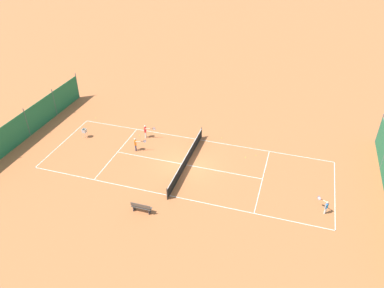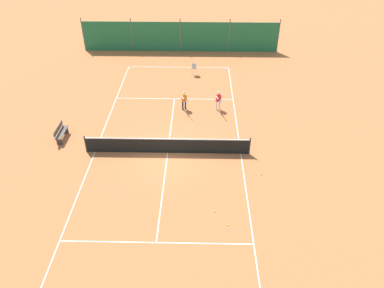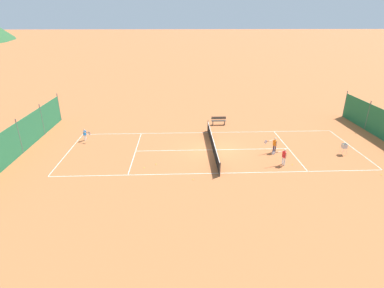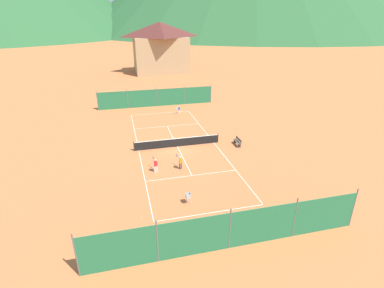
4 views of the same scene
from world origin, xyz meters
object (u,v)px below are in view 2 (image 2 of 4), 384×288
(player_far_service, at_px, (218,100))
(courtside_bench, at_px, (61,132))
(tennis_ball_mid_court, at_px, (218,104))
(ball_hopper, at_px, (194,67))
(player_near_service, at_px, (184,100))
(tennis_ball_by_net_left, at_px, (238,70))
(tennis_ball_alley_right, at_px, (229,225))
(tennis_ball_by_net_right, at_px, (261,175))
(tennis_net, at_px, (167,145))
(tennis_ball_near_corner, at_px, (215,211))

(player_far_service, bearing_deg, courtside_bench, 21.36)
(tennis_ball_mid_court, bearing_deg, ball_hopper, -70.01)
(player_near_service, height_order, courtside_bench, player_near_service)
(tennis_ball_by_net_left, bearing_deg, courtside_bench, 41.82)
(tennis_ball_alley_right, bearing_deg, player_far_service, -89.42)
(tennis_ball_by_net_left, bearing_deg, tennis_ball_by_net_right, 90.49)
(tennis_net, bearing_deg, tennis_ball_alley_right, 119.97)
(tennis_ball_near_corner, relative_size, tennis_ball_alley_right, 1.00)
(tennis_net, distance_m, tennis_ball_alley_right, 6.22)
(tennis_ball_near_corner, bearing_deg, ball_hopper, -85.28)
(tennis_ball_mid_court, xyz_separation_m, tennis_ball_by_net_left, (-1.83, -5.66, 0.00))
(tennis_ball_near_corner, distance_m, tennis_ball_by_net_right, 3.63)
(tennis_net, height_order, tennis_ball_by_net_right, tennis_net)
(player_near_service, distance_m, tennis_ball_by_net_left, 7.65)
(player_far_service, bearing_deg, tennis_ball_alley_right, 90.58)
(ball_hopper, height_order, courtside_bench, ball_hopper)
(player_far_service, xyz_separation_m, courtside_bench, (9.34, 3.65, -0.31))
(tennis_net, distance_m, courtside_bench, 6.47)
(tennis_ball_by_net_left, bearing_deg, player_far_service, 73.64)
(player_far_service, xyz_separation_m, tennis_ball_by_net_right, (-1.99, 6.79, -0.73))
(player_near_service, height_order, tennis_ball_near_corner, player_near_service)
(tennis_ball_by_net_left, distance_m, tennis_ball_alley_right, 16.78)
(player_near_service, distance_m, tennis_ball_mid_court, 2.51)
(tennis_ball_mid_court, bearing_deg, player_far_service, 86.90)
(player_far_service, height_order, tennis_ball_by_net_left, player_far_service)
(tennis_ball_mid_court, distance_m, ball_hopper, 5.09)
(player_near_service, relative_size, courtside_bench, 0.85)
(player_far_service, relative_size, tennis_ball_by_net_right, 19.82)
(tennis_net, bearing_deg, tennis_ball_mid_court, -118.25)
(tennis_ball_by_net_right, bearing_deg, tennis_ball_mid_court, -75.46)
(player_near_service, xyz_separation_m, tennis_ball_near_corner, (-1.80, 9.44, -0.71))
(player_near_service, relative_size, tennis_ball_alley_right, 19.34)
(tennis_ball_alley_right, bearing_deg, tennis_ball_mid_court, -89.66)
(player_far_service, relative_size, tennis_ball_alley_right, 19.82)
(tennis_net, xyz_separation_m, tennis_ball_near_corner, (-2.54, 4.54, -0.47))
(player_near_service, xyz_separation_m, ball_hopper, (-0.56, -5.50, -0.09))
(player_far_service, height_order, tennis_ball_mid_court, player_far_service)
(player_far_service, height_order, player_near_service, player_far_service)
(tennis_net, relative_size, tennis_ball_near_corner, 139.09)
(tennis_ball_near_corner, xyz_separation_m, tennis_ball_alley_right, (-0.56, 0.83, 0.00))
(tennis_ball_alley_right, xyz_separation_m, ball_hopper, (1.79, -15.77, 0.62))
(tennis_ball_by_net_left, xyz_separation_m, tennis_ball_alley_right, (1.77, 16.68, 0.00))
(tennis_ball_near_corner, distance_m, ball_hopper, 15.00)
(tennis_ball_near_corner, bearing_deg, tennis_net, -60.79)
(player_near_service, bearing_deg, tennis_net, 81.36)
(tennis_net, bearing_deg, tennis_ball_near_corner, 119.21)
(tennis_ball_near_corner, relative_size, courtside_bench, 0.04)
(player_far_service, distance_m, tennis_ball_by_net_left, 6.69)
(tennis_ball_mid_court, height_order, tennis_ball_alley_right, same)
(tennis_ball_by_net_left, relative_size, ball_hopper, 0.07)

